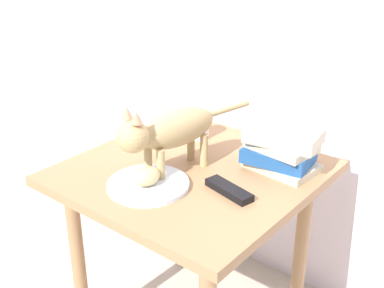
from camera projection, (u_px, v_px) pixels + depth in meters
side_table at (192, 194)px, 1.52m from camera, size 0.68×0.68×0.60m
plate at (148, 185)px, 1.38m from camera, size 0.23×0.23×0.01m
bread_roll at (147, 176)px, 1.36m from camera, size 0.07×0.08×0.05m
cat at (169, 131)px, 1.41m from camera, size 0.14×0.47×0.23m
book_stack at (281, 149)px, 1.46m from camera, size 0.23×0.16×0.13m
candle_jar at (199, 127)px, 1.68m from camera, size 0.07×0.07×0.08m
tv_remote at (229, 190)px, 1.35m from camera, size 0.16×0.08×0.02m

